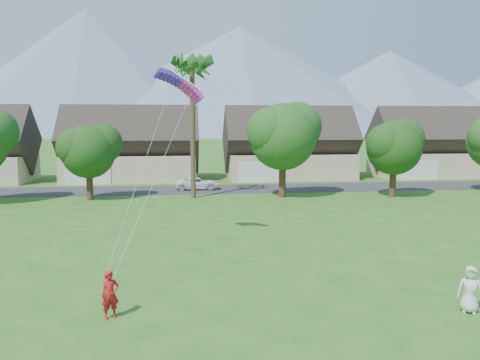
{
  "coord_description": "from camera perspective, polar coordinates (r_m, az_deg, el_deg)",
  "views": [
    {
      "loc": [
        -2.76,
        -13.15,
        6.6
      ],
      "look_at": [
        0.0,
        10.0,
        3.8
      ],
      "focal_mm": 35.0,
      "sensor_mm": 36.0,
      "label": 1
    }
  ],
  "objects": [
    {
      "name": "ground",
      "position": [
        14.97,
        4.81,
        -19.33
      ],
      "size": [
        500.0,
        500.0,
        0.0
      ],
      "primitive_type": "plane",
      "color": "#2D6019",
      "rests_on": "ground"
    },
    {
      "name": "street",
      "position": [
        47.69,
        -3.42,
        -1.11
      ],
      "size": [
        90.0,
        7.0,
        0.01
      ],
      "primitive_type": "cube",
      "color": "#2D2D30",
      "rests_on": "ground"
    },
    {
      "name": "kite_flyer",
      "position": [
        16.93,
        -15.54,
        -13.33
      ],
      "size": [
        0.72,
        0.62,
        1.66
      ],
      "primitive_type": "imported",
      "rotation": [
        0.0,
        0.0,
        0.43
      ],
      "color": "red",
      "rests_on": "ground"
    },
    {
      "name": "watcher",
      "position": [
        18.66,
        26.26,
        -11.86
      ],
      "size": [
        0.98,
        0.87,
        1.68
      ],
      "primitive_type": "imported",
      "rotation": [
        0.0,
        0.0,
        -0.51
      ],
      "color": "silver",
      "rests_on": "ground"
    },
    {
      "name": "parked_car",
      "position": [
        47.55,
        -5.19,
        -0.41
      ],
      "size": [
        4.54,
        2.24,
        1.24
      ],
      "primitive_type": "imported",
      "rotation": [
        0.0,
        0.0,
        1.53
      ],
      "color": "white",
      "rests_on": "ground"
    },
    {
      "name": "mountain_ridge",
      "position": [
        274.39,
        -4.11,
        11.53
      ],
      "size": [
        540.0,
        240.0,
        70.0
      ],
      "color": "slate",
      "rests_on": "ground"
    },
    {
      "name": "houses_row",
      "position": [
        56.33,
        -3.48,
        3.62
      ],
      "size": [
        72.75,
        8.19,
        8.86
      ],
      "color": "beige",
      "rests_on": "ground"
    },
    {
      "name": "tree_row",
      "position": [
        41.14,
        -4.55,
        4.44
      ],
      "size": [
        62.27,
        6.67,
        8.45
      ],
      "color": "#47301C",
      "rests_on": "ground"
    },
    {
      "name": "fan_palm",
      "position": [
        41.98,
        -5.88,
        13.93
      ],
      "size": [
        3.0,
        3.0,
        13.8
      ],
      "color": "#4C3D26",
      "rests_on": "ground"
    },
    {
      "name": "parafoil_kite",
      "position": [
        25.42,
        -7.25,
        11.65
      ],
      "size": [
        2.84,
        1.22,
        0.5
      ],
      "rotation": [
        0.0,
        0.0,
        0.18
      ],
      "color": "#4F1CD5",
      "rests_on": "ground"
    }
  ]
}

